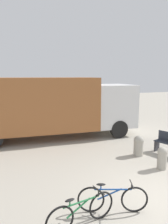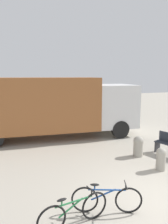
# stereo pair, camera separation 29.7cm
# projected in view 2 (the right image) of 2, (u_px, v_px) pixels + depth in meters

# --- Properties ---
(ground_plane) EXTENTS (60.00, 60.00, 0.00)m
(ground_plane) POSITION_uv_depth(u_px,v_px,m) (165.00, 202.00, 5.62)
(ground_plane) COLOR #A8A091
(delivery_truck) EXTENTS (8.99, 3.36, 3.13)m
(delivery_truck) POSITION_uv_depth(u_px,v_px,m) (51.00, 105.00, 11.34)
(delivery_truck) COLOR #99592D
(delivery_truck) RESTS_ON ground
(bicycle_near) EXTENTS (1.67, 0.45, 0.73)m
(bicycle_near) POSITION_uv_depth(u_px,v_px,m) (74.00, 212.00, 4.67)
(bicycle_near) COLOR black
(bicycle_near) RESTS_ON ground
(bicycle_middle) EXTENTS (1.58, 0.71, 0.73)m
(bicycle_middle) POSITION_uv_depth(u_px,v_px,m) (106.00, 199.00, 5.15)
(bicycle_middle) COLOR black
(bicycle_middle) RESTS_ON ground
(bollard_near_bench) EXTENTS (0.33, 0.33, 0.80)m
(bollard_near_bench) POSITION_uv_depth(u_px,v_px,m) (161.00, 158.00, 7.48)
(bollard_near_bench) COLOR #9E998C
(bollard_near_bench) RESTS_ON ground
(bollard_far_bench) EXTENTS (0.41, 0.41, 0.83)m
(bollard_far_bench) POSITION_uv_depth(u_px,v_px,m) (138.00, 145.00, 8.78)
(bollard_far_bench) COLOR #9E998C
(bollard_far_bench) RESTS_ON ground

